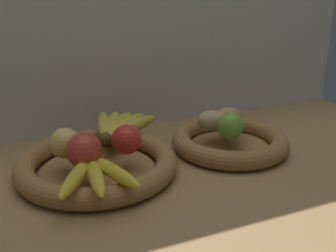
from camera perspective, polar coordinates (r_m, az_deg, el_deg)
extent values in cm
cube|color=#9E774C|center=(91.55, 1.48, -6.26)|extent=(140.00, 90.00, 3.00)
cube|color=silver|center=(110.76, -5.04, 13.93)|extent=(140.00, 3.00, 55.00)
cylinder|color=olive|center=(87.54, -10.23, -6.42)|extent=(25.05, 25.05, 1.00)
torus|color=olive|center=(86.78, -10.30, -5.38)|extent=(35.08, 35.08, 4.52)
cylinder|color=olive|center=(99.39, 8.96, -3.06)|extent=(20.04, 20.04, 1.00)
torus|color=olive|center=(98.73, 9.01, -2.12)|extent=(28.96, 28.96, 4.52)
sphere|color=red|center=(83.67, -6.05, -2.03)|extent=(6.47, 6.47, 6.47)
sphere|color=#DBB756|center=(84.30, -14.81, -2.43)|extent=(6.48, 6.48, 6.48)
sphere|color=#B73828|center=(78.85, -12.15, -3.52)|extent=(7.13, 7.13, 7.13)
ellipsoid|color=gold|center=(73.87, -13.20, -7.15)|extent=(10.52, 15.46, 2.74)
ellipsoid|color=gold|center=(73.45, -10.53, -7.10)|extent=(4.34, 16.47, 2.74)
ellipsoid|color=gold|center=(74.47, -8.03, -6.56)|extent=(7.80, 16.30, 2.74)
sphere|color=brown|center=(80.78, -11.29, -4.58)|extent=(2.46, 2.46, 2.46)
ellipsoid|color=gold|center=(95.69, -5.32, -0.15)|extent=(17.49, 12.70, 3.34)
ellipsoid|color=gold|center=(96.69, -6.22, 0.03)|extent=(15.76, 15.20, 3.34)
ellipsoid|color=gold|center=(97.42, -7.21, 0.14)|extent=(13.40, 17.10, 3.34)
ellipsoid|color=gold|center=(97.85, -8.26, 0.18)|extent=(10.53, 18.33, 3.34)
ellipsoid|color=gold|center=(97.98, -9.33, 0.15)|extent=(7.24, 18.84, 3.34)
sphere|color=brown|center=(89.28, -9.12, -1.82)|extent=(3.00, 3.00, 3.00)
ellipsoid|color=#A38451|center=(101.61, 8.81, 1.32)|extent=(8.70, 7.24, 4.75)
ellipsoid|color=tan|center=(97.52, 6.52, 0.76)|extent=(9.25, 8.30, 5.14)
ellipsoid|color=tan|center=(97.22, 9.15, 0.23)|extent=(7.35, 6.86, 4.06)
sphere|color=#6B9E33|center=(92.47, 9.09, -0.03)|extent=(6.42, 6.42, 6.42)
cone|color=red|center=(96.98, 9.81, -0.49)|extent=(10.15, 6.60, 2.07)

